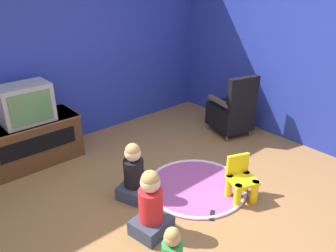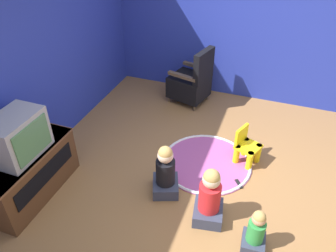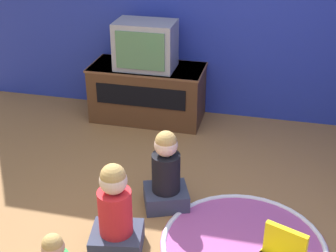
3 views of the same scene
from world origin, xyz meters
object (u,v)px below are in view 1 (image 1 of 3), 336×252
black_armchair (232,112)px  child_watching_right (151,207)px  child_watching_left (134,174)px  tv_cabinet (32,141)px  television (25,104)px  remote_control (212,215)px  yellow_kid_chair (241,182)px

black_armchair → child_watching_right: 2.47m
child_watching_left → child_watching_right: child_watching_right is taller
black_armchair → tv_cabinet: bearing=-9.5°
child_watching_left → child_watching_right: size_ratio=0.96×
child_watching_right → television: bearing=90.0°
tv_cabinet → child_watching_right: size_ratio=1.73×
child_watching_right → remote_control: size_ratio=4.73×
television → yellow_kid_chair: size_ratio=1.21×
child_watching_left → black_armchair: bearing=-12.5°
remote_control → child_watching_right: bearing=122.5°
television → yellow_kid_chair: 2.73m
yellow_kid_chair → remote_control: size_ratio=3.39×
remote_control → tv_cabinet: bearing=76.3°
television → yellow_kid_chair: bearing=-57.4°
black_armchair → remote_control: black_armchair is taller
tv_cabinet → black_armchair: bearing=-23.6°
tv_cabinet → child_watching_right: (0.35, -2.05, -0.01)m
child_watching_right → remote_control: bearing=-30.8°
tv_cabinet → remote_control: 2.50m
television → remote_control: 2.58m
tv_cabinet → yellow_kid_chair: 2.69m
tv_cabinet → remote_control: bearing=-67.2°
tv_cabinet → black_armchair: size_ratio=1.24×
tv_cabinet → television: 0.53m
remote_control → television: bearing=76.7°
yellow_kid_chair → child_watching_left: (-0.87, 0.80, 0.08)m
yellow_kid_chair → child_watching_left: bearing=159.0°
child_watching_left → yellow_kid_chair: bearing=-64.0°
child_watching_left → child_watching_right: (-0.21, -0.57, 0.01)m
television → child_watching_right: 2.11m
television → child_watching_left: (0.56, -1.44, -0.55)m
tv_cabinet → yellow_kid_chair: bearing=-57.9°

